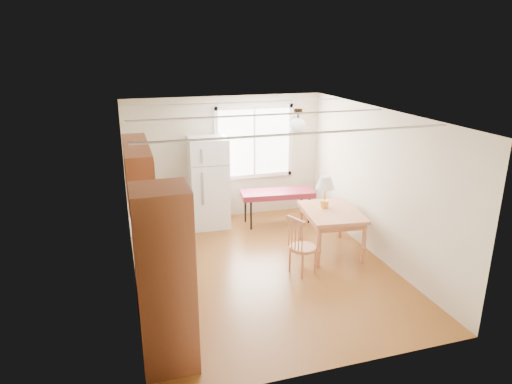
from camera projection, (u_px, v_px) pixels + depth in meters
name	position (u px, v px, depth m)	size (l,w,h in m)	color
room_shell	(263.00, 196.00, 6.99)	(4.60, 5.60, 2.62)	#5E3313
kitchen_run	(155.00, 251.00, 6.06)	(0.65, 3.40, 2.20)	brown
window_unit	(254.00, 142.00, 9.31)	(1.64, 0.05, 1.51)	white
pendant_light	(298.00, 125.00, 7.24)	(0.26, 0.26, 0.40)	black
refrigerator	(209.00, 182.00, 8.91)	(0.77, 0.78, 1.77)	white
bench	(277.00, 194.00, 9.10)	(1.50, 0.70, 0.67)	maroon
dining_table	(331.00, 216.00, 7.81)	(1.04, 1.31, 0.75)	#B06843
chair	(299.00, 243.00, 7.04)	(0.46, 0.46, 0.95)	#B06843
table_lamp	(325.00, 185.00, 7.81)	(0.32, 0.32, 0.56)	gold
coffee_maker	(157.00, 253.00, 5.61)	(0.19, 0.23, 0.33)	black
kettle	(148.00, 236.00, 6.16)	(0.12, 0.12, 0.22)	red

